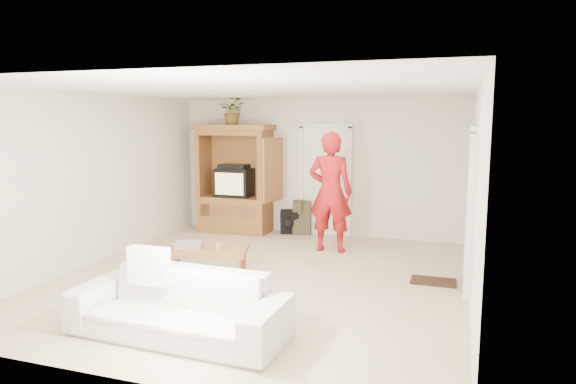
% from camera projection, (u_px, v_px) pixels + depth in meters
% --- Properties ---
extents(floor, '(6.00, 6.00, 0.00)m').
position_uv_depth(floor, '(261.00, 278.00, 7.18)').
color(floor, tan).
rests_on(floor, ground).
extents(ceiling, '(6.00, 6.00, 0.00)m').
position_uv_depth(ceiling, '(259.00, 90.00, 6.81)').
color(ceiling, white).
rests_on(ceiling, floor).
extents(wall_back, '(5.50, 0.00, 5.50)m').
position_uv_depth(wall_back, '(318.00, 167.00, 9.81)').
color(wall_back, silver).
rests_on(wall_back, floor).
extents(wall_front, '(5.50, 0.00, 5.50)m').
position_uv_depth(wall_front, '(124.00, 232.00, 4.18)').
color(wall_front, silver).
rests_on(wall_front, floor).
extents(wall_left, '(0.00, 6.00, 6.00)m').
position_uv_depth(wall_left, '(93.00, 179.00, 7.86)').
color(wall_left, silver).
rests_on(wall_left, floor).
extents(wall_right, '(0.00, 6.00, 6.00)m').
position_uv_depth(wall_right, '(474.00, 196.00, 6.13)').
color(wall_right, silver).
rests_on(wall_right, floor).
extents(armoire, '(1.82, 1.14, 2.10)m').
position_uv_depth(armoire, '(236.00, 186.00, 10.05)').
color(armoire, olive).
rests_on(armoire, floor).
extents(door_back, '(0.85, 0.05, 2.04)m').
position_uv_depth(door_back, '(325.00, 182.00, 9.77)').
color(door_back, white).
rests_on(door_back, floor).
extents(doorway_right, '(0.05, 0.90, 2.04)m').
position_uv_depth(doorway_right, '(470.00, 211.00, 6.74)').
color(doorway_right, black).
rests_on(doorway_right, floor).
extents(framed_picture, '(0.03, 0.60, 0.48)m').
position_uv_depth(framed_picture, '(471.00, 159.00, 7.87)').
color(framed_picture, black).
rests_on(framed_picture, wall_right).
extents(doormat, '(0.60, 0.40, 0.02)m').
position_uv_depth(doormat, '(433.00, 281.00, 7.02)').
color(doormat, '#382316').
rests_on(doormat, floor).
extents(plant, '(0.55, 0.50, 0.52)m').
position_uv_depth(plant, '(233.00, 111.00, 9.82)').
color(plant, '#4C7238').
rests_on(plant, armoire).
extents(man, '(0.75, 0.50, 2.01)m').
position_uv_depth(man, '(330.00, 192.00, 8.52)').
color(man, '#A51617').
rests_on(man, floor).
extents(sofa, '(2.29, 0.97, 0.66)m').
position_uv_depth(sofa, '(178.00, 305.00, 5.24)').
color(sofa, silver).
rests_on(sofa, floor).
extents(coffee_table, '(1.23, 0.88, 0.41)m').
position_uv_depth(coffee_table, '(207.00, 253.00, 7.15)').
color(coffee_table, '#A36238').
rests_on(coffee_table, floor).
extents(towel, '(0.44, 0.38, 0.08)m').
position_uv_depth(towel, '(189.00, 245.00, 7.23)').
color(towel, '#D2464E').
rests_on(towel, coffee_table).
extents(candle, '(0.08, 0.08, 0.10)m').
position_uv_depth(candle, '(218.00, 246.00, 7.14)').
color(candle, tan).
rests_on(candle, coffee_table).
extents(backpack_black, '(0.40, 0.30, 0.45)m').
position_uv_depth(backpack_black, '(290.00, 222.00, 9.92)').
color(backpack_black, black).
rests_on(backpack_black, floor).
extents(backpack_olive, '(0.38, 0.31, 0.64)m').
position_uv_depth(backpack_olive, '(302.00, 218.00, 9.89)').
color(backpack_olive, '#47442B').
rests_on(backpack_olive, floor).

